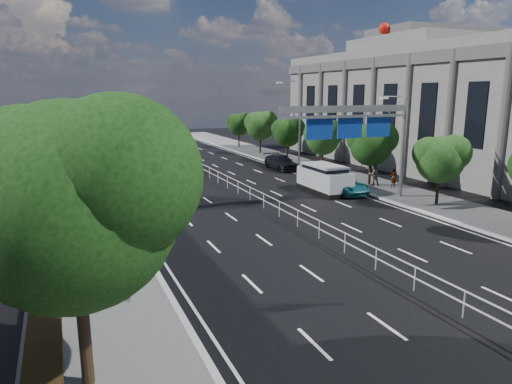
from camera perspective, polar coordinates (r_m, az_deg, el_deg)
ground at (r=21.72m, az=13.38°, el=-8.71°), size 160.00×160.00×0.00m
sidewalk_near at (r=17.83m, az=-18.80°, el=-13.62°), size 5.00×140.00×0.14m
kerb_near at (r=18.13m, az=-10.72°, el=-12.70°), size 0.25×140.00×0.15m
kerb_far at (r=27.83m, az=28.50°, el=-5.07°), size 0.25×140.00×0.15m
median_fence at (r=41.17m, az=-5.54°, el=2.27°), size 0.05×85.00×1.02m
hedge_near at (r=22.36m, az=-24.62°, el=-7.94°), size 1.00×36.00×0.44m
toilet_sign at (r=16.85m, az=-17.62°, el=-4.57°), size 1.62×0.18×4.34m
overhead_gantry at (r=32.47m, az=12.88°, el=8.37°), size 10.24×0.38×7.45m
streetlight_far at (r=47.99m, az=5.18°, el=9.34°), size 2.78×2.40×9.00m
civic_hall at (r=52.51m, az=20.36°, el=10.04°), size 14.40×36.00×14.35m
near_tree_big at (r=11.82m, az=-21.64°, el=-0.29°), size 5.72×5.33×7.71m
near_tree_back at (r=34.22m, az=-22.71°, el=6.24°), size 4.84×4.51×6.69m
far_tree_c at (r=33.31m, az=22.13°, el=4.09°), size 3.52×3.28×4.94m
far_tree_d at (r=38.86m, az=14.29°, el=6.06°), size 3.85×3.59×5.34m
far_tree_e at (r=45.01m, az=8.43°, el=6.95°), size 3.63×3.38×5.13m
far_tree_f at (r=51.52m, az=4.01°, el=7.64°), size 3.52×3.28×5.02m
far_tree_g at (r=58.24m, az=0.59°, el=8.47°), size 3.96×3.69×5.45m
far_tree_h at (r=65.17m, az=-2.13°, el=8.58°), size 3.41×3.18×4.91m
white_minivan at (r=45.94m, az=-11.54°, el=3.84°), size 2.22×5.12×2.22m
red_bus at (r=53.21m, az=-18.08°, el=5.36°), size 2.82×11.43×3.41m
near_car_silver at (r=49.69m, az=-12.16°, el=4.15°), size 2.32×5.08×1.69m
near_car_dark at (r=77.05m, az=-19.68°, el=6.54°), size 2.06×5.28×1.71m
silver_minivan at (r=36.15m, az=8.55°, el=1.66°), size 2.26×5.24×2.17m
parked_car_teal at (r=36.03m, az=10.85°, el=0.91°), size 2.35×4.93×1.36m
parked_car_dark at (r=46.75m, az=3.14°, el=3.76°), size 2.05×4.98×1.44m
pedestrian_a at (r=38.48m, az=16.78°, el=1.66°), size 0.56×0.37×1.52m
pedestrian_b at (r=38.90m, az=14.52°, el=2.16°), size 1.02×0.85×1.87m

